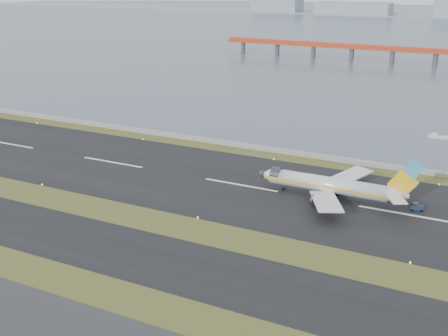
{
  "coord_description": "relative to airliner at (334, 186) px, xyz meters",
  "views": [
    {
      "loc": [
        55.05,
        -90.36,
        51.44
      ],
      "look_at": [
        -0.79,
        22.0,
        7.07
      ],
      "focal_mm": 45.0,
      "sensor_mm": 36.0,
      "label": 1
    }
  ],
  "objects": [
    {
      "name": "ground",
      "position": [
        -23.44,
        -31.49,
        -3.46
      ],
      "size": [
        1000.0,
        1000.0,
        0.0
      ],
      "primitive_type": "plane",
      "color": "#34491A",
      "rests_on": "ground"
    },
    {
      "name": "taxiway_strip",
      "position": [
        -23.44,
        -43.49,
        -3.41
      ],
      "size": [
        1000.0,
        18.0,
        0.1
      ],
      "primitive_type": "cube",
      "color": "black",
      "rests_on": "ground"
    },
    {
      "name": "runway_strip",
      "position": [
        -23.44,
        -1.49,
        -3.41
      ],
      "size": [
        1000.0,
        45.0,
        0.1
      ],
      "primitive_type": "cube",
      "color": "black",
      "rests_on": "ground"
    },
    {
      "name": "seawall",
      "position": [
        -23.44,
        28.51,
        -2.96
      ],
      "size": [
        1000.0,
        2.5,
        1.0
      ],
      "primitive_type": "cube",
      "color": "#989892",
      "rests_on": "ground"
    },
    {
      "name": "bay_water",
      "position": [
        -23.44,
        428.51,
        -3.46
      ],
      "size": [
        1400.0,
        800.0,
        1.3
      ],
      "primitive_type": "cube",
      "color": "#434E60",
      "rests_on": "ground"
    },
    {
      "name": "red_pier",
      "position": [
        -3.44,
        218.51,
        3.82
      ],
      "size": [
        260.0,
        5.0,
        10.2
      ],
      "color": "#B43C1E",
      "rests_on": "ground"
    },
    {
      "name": "airliner",
      "position": [
        0.0,
        0.0,
        0.0
      ],
      "size": [
        38.52,
        32.89,
        12.8
      ],
      "color": "silver",
      "rests_on": "ground"
    },
    {
      "name": "pushback_tug",
      "position": [
        18.74,
        1.83,
        -2.55
      ],
      "size": [
        3.26,
        2.42,
        1.86
      ],
      "rotation": [
        0.0,
        0.0,
        0.29
      ],
      "color": "#16263D",
      "rests_on": "ground"
    },
    {
      "name": "workboat_near",
      "position": [
        16.18,
        65.24,
        -2.94
      ],
      "size": [
        6.84,
        2.53,
        1.63
      ],
      "rotation": [
        0.0,
        0.0,
        0.06
      ],
      "color": "silver",
      "rests_on": "ground"
    }
  ]
}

